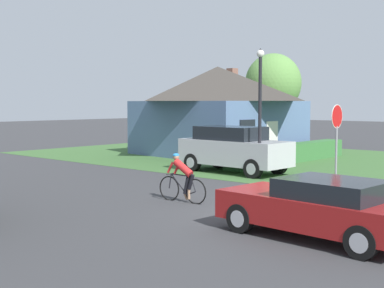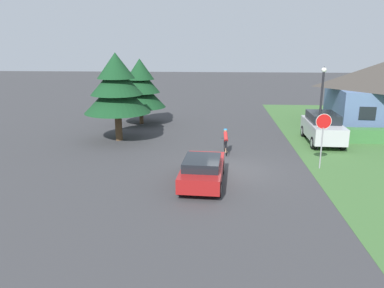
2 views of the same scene
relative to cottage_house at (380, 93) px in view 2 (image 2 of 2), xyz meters
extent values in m
plane|color=#38383A|center=(-11.79, -11.72, -2.59)|extent=(140.00, 140.00, 0.00)
cube|color=slate|center=(0.00, 0.00, -1.07)|extent=(7.54, 8.36, 3.04)
pyramid|color=#3D3833|center=(0.00, 0.00, 1.43)|extent=(8.14, 9.03, 1.95)
cube|color=black|center=(-2.26, -3.74, -0.91)|extent=(1.10, 0.16, 0.90)
cube|color=maroon|center=(-13.20, -13.52, -1.99)|extent=(2.06, 4.44, 0.65)
cube|color=black|center=(-13.22, -13.89, -1.46)|extent=(1.72, 2.20, 0.40)
cylinder|color=black|center=(-13.93, -12.00, -2.25)|extent=(0.26, 0.68, 0.67)
cylinder|color=#ADADB2|center=(-13.93, -12.00, -2.25)|extent=(0.26, 0.40, 0.39)
cylinder|color=black|center=(-12.30, -12.09, -2.25)|extent=(0.26, 0.68, 0.67)
cylinder|color=#ADADB2|center=(-12.30, -12.09, -2.25)|extent=(0.26, 0.40, 0.39)
cylinder|color=black|center=(-14.10, -14.95, -2.25)|extent=(0.26, 0.68, 0.67)
cylinder|color=#ADADB2|center=(-14.10, -14.95, -2.25)|extent=(0.26, 0.40, 0.39)
cylinder|color=black|center=(-12.46, -15.05, -2.25)|extent=(0.26, 0.68, 0.67)
cylinder|color=#ADADB2|center=(-12.46, -15.05, -2.25)|extent=(0.26, 0.40, 0.39)
torus|color=black|center=(-12.02, -8.95, -2.23)|extent=(0.10, 0.76, 0.76)
torus|color=black|center=(-12.10, -7.96, -2.23)|extent=(0.10, 0.76, 0.76)
cylinder|color=black|center=(-12.04, -8.70, -2.08)|extent=(0.05, 0.18, 0.56)
cylinder|color=black|center=(-12.07, -8.34, -2.06)|extent=(0.09, 0.62, 0.61)
cylinder|color=black|center=(-12.06, -8.41, -1.78)|extent=(0.10, 0.74, 0.06)
cylinder|color=black|center=(-12.03, -8.79, -2.29)|extent=(0.06, 0.33, 0.16)
cylinder|color=black|center=(-12.02, -8.86, -2.01)|extent=(0.05, 0.21, 0.44)
cylinder|color=black|center=(-12.09, -8.00, -2.00)|extent=(0.05, 0.12, 0.46)
cylinder|color=black|center=(-12.09, -8.04, -1.77)|extent=(0.44, 0.06, 0.02)
ellipsoid|color=black|center=(-12.03, -8.77, -1.78)|extent=(0.10, 0.21, 0.05)
cylinder|color=black|center=(-12.04, -8.78, -1.96)|extent=(0.13, 0.25, 0.47)
cylinder|color=black|center=(-12.04, -8.62, -2.04)|extent=(0.13, 0.25, 0.62)
cylinder|color=tan|center=(-12.04, -8.72, -2.32)|extent=(0.08, 0.08, 0.30)
cylinder|color=tan|center=(-11.99, -8.56, -2.42)|extent=(0.17, 0.08, 0.21)
cylinder|color=red|center=(-12.05, -8.50, -1.56)|extent=(0.27, 0.69, 0.53)
cylinder|color=red|center=(-12.08, -8.27, -1.59)|extent=(0.09, 0.25, 0.35)
cylinder|color=red|center=(-12.08, -7.99, -1.59)|extent=(0.09, 0.25, 0.35)
sphere|color=tan|center=(-12.08, -8.22, -1.25)|extent=(0.19, 0.19, 0.19)
ellipsoid|color=#267FBF|center=(-12.08, -8.22, -1.20)|extent=(0.22, 0.18, 0.12)
cube|color=#B7B7BC|center=(-5.70, -5.57, -1.71)|extent=(2.07, 4.82, 1.02)
cube|color=black|center=(-5.69, -5.33, -0.92)|extent=(1.79, 2.83, 0.56)
cylinder|color=black|center=(-6.51, -3.92, -2.20)|extent=(0.31, 0.78, 0.77)
cylinder|color=#ADADB2|center=(-6.51, -3.92, -2.20)|extent=(0.32, 0.46, 0.45)
cylinder|color=black|center=(-4.80, -3.97, -2.20)|extent=(0.31, 0.78, 0.77)
cylinder|color=#ADADB2|center=(-4.80, -3.97, -2.20)|extent=(0.32, 0.46, 0.45)
cylinder|color=black|center=(-6.60, -7.16, -2.20)|extent=(0.31, 0.78, 0.77)
cylinder|color=#ADADB2|center=(-6.60, -7.16, -2.20)|extent=(0.32, 0.46, 0.45)
cylinder|color=black|center=(-4.89, -7.21, -2.20)|extent=(0.31, 0.78, 0.77)
cylinder|color=#ADADB2|center=(-4.89, -7.21, -2.20)|extent=(0.32, 0.46, 0.45)
cylinder|color=gray|center=(-7.19, -10.94, -1.50)|extent=(0.07, 0.07, 2.18)
cylinder|color=red|center=(-7.19, -10.94, -0.09)|extent=(0.75, 0.04, 0.75)
cylinder|color=silver|center=(-7.19, -10.94, -0.09)|extent=(0.79, 0.04, 0.79)
cylinder|color=black|center=(-6.43, -7.34, -0.24)|extent=(0.13, 0.13, 4.69)
sphere|color=white|center=(-6.43, -7.34, 2.24)|extent=(0.30, 0.30, 0.30)
cone|color=black|center=(-6.43, -7.34, 2.39)|extent=(0.18, 0.18, 0.12)
cylinder|color=#4C3823|center=(-19.16, -5.81, -1.64)|extent=(0.46, 0.46, 1.90)
cone|color=#143D1E|center=(-19.16, -5.81, 0.39)|extent=(4.35, 4.35, 2.16)
cone|color=#143D1E|center=(-19.16, -5.81, 1.45)|extent=(3.39, 3.39, 1.90)
cone|color=#143D1E|center=(-19.16, -5.81, 2.36)|extent=(2.44, 2.44, 1.64)
cylinder|color=#4C3823|center=(-18.74, -0.34, -1.90)|extent=(0.33, 0.33, 1.37)
cone|color=#143D1E|center=(-18.74, -0.34, -0.15)|extent=(3.97, 3.97, 2.14)
cone|color=#143D1E|center=(-18.74, -0.34, 0.90)|extent=(3.10, 3.10, 1.88)
cone|color=#143D1E|center=(-18.74, -0.34, 1.80)|extent=(2.22, 2.22, 1.62)
camera|label=1|loc=(-23.58, -19.16, 0.36)|focal=50.00mm
camera|label=2|loc=(-12.55, -29.90, 3.69)|focal=35.00mm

